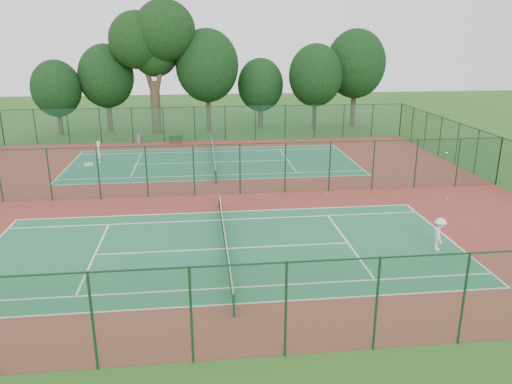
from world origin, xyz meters
TOP-DOWN VIEW (x-y plane):
  - ground at (0.00, 0.00)m, footprint 120.00×120.00m
  - red_pad at (0.00, 0.00)m, footprint 40.00×36.00m
  - court_near at (0.00, -9.00)m, footprint 23.77×10.97m
  - court_far at (0.00, 9.00)m, footprint 23.77×10.97m
  - fence_north at (0.00, 18.00)m, footprint 40.00×0.09m
  - fence_south at (0.00, -18.00)m, footprint 40.00×0.09m
  - fence_east at (20.00, 0.00)m, footprint 0.09×36.00m
  - fence_divider at (0.00, 0.00)m, footprint 40.00×0.09m
  - tennis_net_near at (0.00, -9.00)m, footprint 0.10×12.90m
  - tennis_net_far at (0.00, 9.00)m, footprint 0.10×12.90m
  - player_near at (10.63, -10.36)m, footprint 0.95×1.24m
  - player_far at (-9.58, 10.07)m, footprint 0.63×0.76m
  - trash_bin at (-7.08, 17.60)m, footprint 0.57×0.57m
  - bench at (-3.41, 17.00)m, footprint 1.37×0.55m
  - kit_bag at (-10.25, 8.92)m, footprint 0.75×0.52m
  - stray_ball_a at (7.34, -0.66)m, footprint 0.07×0.07m
  - stray_ball_b at (3.07, -0.58)m, footprint 0.08×0.08m
  - stray_ball_c at (2.81, -0.37)m, footprint 0.07×0.07m
  - big_tree at (-5.59, 23.09)m, footprint 9.05×6.63m
  - evergreen_row at (0.50, 24.25)m, footprint 39.00×5.00m

SIDE VIEW (x-z plane):
  - ground at x=0.00m, z-range 0.00..0.00m
  - evergreen_row at x=0.50m, z-range -6.00..6.00m
  - red_pad at x=0.00m, z-range 0.00..0.01m
  - court_near at x=0.00m, z-range 0.01..0.02m
  - court_far at x=0.00m, z-range 0.01..0.02m
  - stray_ball_c at x=2.81m, z-range 0.01..0.08m
  - stray_ball_a at x=7.34m, z-range 0.01..0.08m
  - stray_ball_b at x=3.07m, z-range 0.01..0.09m
  - kit_bag at x=-10.25m, z-range 0.01..0.27m
  - bench at x=-3.41m, z-range 0.02..0.85m
  - trash_bin at x=-7.08m, z-range 0.01..0.89m
  - tennis_net_near at x=0.00m, z-range 0.06..1.03m
  - tennis_net_far at x=0.00m, z-range 0.06..1.03m
  - player_near at x=10.63m, z-range 0.02..1.71m
  - player_far at x=-9.58m, z-range 0.02..1.81m
  - fence_east at x=20.00m, z-range 0.01..3.51m
  - fence_north at x=0.00m, z-range 0.01..3.51m
  - fence_south at x=0.00m, z-range 0.01..3.51m
  - fence_divider at x=0.00m, z-range 0.01..3.51m
  - big_tree at x=-5.59m, z-range 2.89..16.80m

